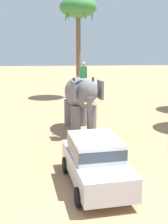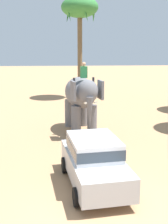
# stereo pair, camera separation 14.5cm
# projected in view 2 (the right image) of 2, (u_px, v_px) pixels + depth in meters

# --- Properties ---
(ground_plane) EXTENTS (120.00, 120.00, 0.00)m
(ground_plane) POSITION_uv_depth(u_px,v_px,m) (103.00, 211.00, 9.04)
(ground_plane) COLOR tan
(car_sedan_foreground) EXTENTS (2.29, 4.29, 1.70)m
(car_sedan_foreground) POSITION_uv_depth(u_px,v_px,m) (94.00, 160.00, 10.52)
(car_sedan_foreground) COLOR #B7BABF
(car_sedan_foreground) RESTS_ON ground
(elephant_with_mahout) EXTENTS (2.17, 4.00, 3.88)m
(elephant_with_mahout) POSITION_uv_depth(u_px,v_px,m) (81.00, 96.00, 16.86)
(elephant_with_mahout) COLOR slate
(elephant_with_mahout) RESTS_ON ground
(palm_tree_near_hut) EXTENTS (3.20, 3.20, 8.75)m
(palm_tree_near_hut) POSITION_uv_depth(u_px,v_px,m) (80.00, 10.00, 26.35)
(palm_tree_near_hut) COLOR brown
(palm_tree_near_hut) RESTS_ON ground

